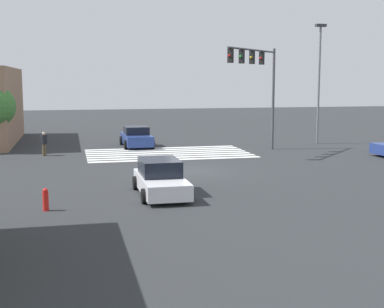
{
  "coord_description": "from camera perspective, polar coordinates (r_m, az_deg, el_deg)",
  "views": [
    {
      "loc": [
        6.34,
        27.64,
        4.84
      ],
      "look_at": [
        0.0,
        0.0,
        0.91
      ],
      "focal_mm": 50.0,
      "sensor_mm": 36.0,
      "label": 1
    }
  ],
  "objects": [
    {
      "name": "ground_plane",
      "position": [
        28.77,
        0.0,
        -1.8
      ],
      "size": [
        124.16,
        124.16,
        0.0
      ],
      "primitive_type": "plane",
      "color": "#2B2D30"
    },
    {
      "name": "crosswalk_markings",
      "position": [
        35.62,
        -2.55,
        0.08
      ],
      "size": [
        10.78,
        6.3,
        0.01
      ],
      "rotation": [
        0.0,
        0.0,
        1.57
      ],
      "color": "silver",
      "rests_on": "ground_plane"
    },
    {
      "name": "fire_hydrant",
      "position": [
        20.7,
        -15.35,
        -4.7
      ],
      "size": [
        0.22,
        0.22,
        0.86
      ],
      "color": "red",
      "rests_on": "ground_plane"
    },
    {
      "name": "traffic_signal_mast",
      "position": [
        35.55,
        7.09,
        8.58
      ],
      "size": [
        4.88,
        4.88,
        6.99
      ],
      "rotation": [
        0.0,
        0.0,
        0.79
      ],
      "color": "#47474C",
      "rests_on": "ground_plane"
    },
    {
      "name": "pedestrian",
      "position": [
        35.67,
        -15.52,
        1.18
      ],
      "size": [
        0.41,
        0.41,
        1.54
      ],
      "rotation": [
        0.0,
        0.0,
        2.37
      ],
      "color": "brown",
      "rests_on": "ground_plane"
    },
    {
      "name": "car_2",
      "position": [
        39.36,
        -5.94,
        1.78
      ],
      "size": [
        2.2,
        4.47,
        1.48
      ],
      "rotation": [
        0.0,
        0.0,
        1.59
      ],
      "color": "navy",
      "rests_on": "ground_plane"
    },
    {
      "name": "street_light_pole_a",
      "position": [
        41.81,
        13.41,
        8.32
      ],
      "size": [
        0.8,
        0.36,
        8.98
      ],
      "color": "slate",
      "rests_on": "ground_plane"
    },
    {
      "name": "car_0",
      "position": [
        22.76,
        -3.37,
        -2.65
      ],
      "size": [
        2.05,
        4.57,
        1.49
      ],
      "rotation": [
        0.0,
        0.0,
        1.57
      ],
      "color": "silver",
      "rests_on": "ground_plane"
    }
  ]
}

